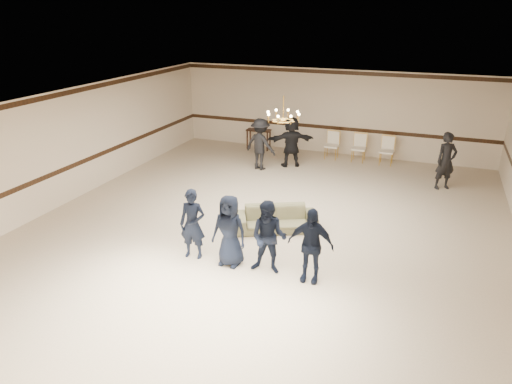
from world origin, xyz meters
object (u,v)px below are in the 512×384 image
boy_b (230,231)px  adult_left (260,144)px  boy_a (193,224)px  chandelier (283,108)px  adult_mid (291,142)px  banquet_chair_left (332,146)px  adult_right (446,161)px  boy_d (310,245)px  banquet_chair_right (387,151)px  banquet_chair_mid (359,148)px  console_table (259,139)px  settee (276,219)px  boy_c (269,238)px

boy_b → adult_left: adult_left is taller
boy_a → chandelier: bearing=64.3°
chandelier → boy_a: size_ratio=0.58×
adult_mid → banquet_chair_left: 1.86m
banquet_chair_left → adult_left: bearing=-133.7°
adult_right → boy_a: bearing=-159.7°
boy_d → banquet_chair_right: boy_d is taller
banquet_chair_mid → banquet_chair_right: same height
banquet_chair_left → banquet_chair_mid: 1.00m
adult_left → boy_b: bearing=119.5°
console_table → adult_left: bearing=-71.7°
boy_a → adult_left: bearing=89.4°
banquet_chair_left → console_table: (-3.00, 0.20, -0.10)m
boy_a → banquet_chair_mid: size_ratio=1.61×
boy_b → banquet_chair_right: boy_b is taller
console_table → banquet_chair_right: bearing=-6.3°
boy_b → adult_left: bearing=108.0°
boy_d → banquet_chair_left: (-1.43, 8.45, -0.31)m
boy_b → settee: boy_b is taller
settee → banquet_chair_left: banquet_chair_left is taller
boy_b → adult_mid: adult_mid is taller
banquet_chair_mid → adult_right: bearing=-33.5°
boy_c → adult_right: 7.47m
chandelier → boy_c: bearing=-76.5°
boy_a → banquet_chair_right: 9.06m
boy_d → adult_right: bearing=66.6°
console_table → chandelier: bearing=-67.1°
boy_c → banquet_chair_left: (-0.53, 8.45, -0.31)m
settee → banquet_chair_right: bearing=47.4°
adult_mid → banquet_chair_mid: size_ratio=1.78×
adult_left → adult_mid: bearing=-127.5°
adult_left → banquet_chair_mid: (3.05, 2.10, -0.39)m
boy_a → console_table: size_ratio=1.70×
boy_b → adult_left: size_ratio=0.90×
adult_mid → banquet_chair_left: bearing=-157.6°
adult_left → banquet_chair_right: bearing=-137.9°
boy_c → boy_d: 0.90m
adult_right → banquet_chair_mid: bearing=116.9°
banquet_chair_right → console_table: 5.01m
chandelier → banquet_chair_left: size_ratio=0.93×
boy_a → adult_right: bearing=44.2°
boy_b → banquet_chair_mid: bearing=83.9°
adult_mid → banquet_chair_right: adult_mid is taller
boy_c → adult_mid: adult_mid is taller
chandelier → boy_b: 3.80m
adult_right → boy_d: bearing=-142.3°
chandelier → adult_mid: bearing=103.4°
adult_right → settee: bearing=-161.7°
banquet_chair_left → banquet_chair_mid: same height
boy_c → banquet_chair_mid: (0.47, 8.45, -0.31)m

